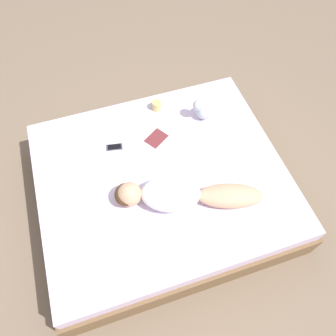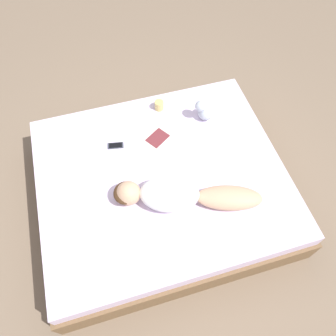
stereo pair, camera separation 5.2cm
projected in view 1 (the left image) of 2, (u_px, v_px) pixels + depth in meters
ground_plane at (162, 198)px, 3.29m from camera, size 12.00×12.00×0.00m
bed at (162, 187)px, 3.09m from camera, size 1.92×2.22×0.46m
person at (178, 194)px, 2.68m from camera, size 0.59×1.23×0.23m
open_magazine at (165, 144)px, 3.06m from camera, size 0.54×0.49×0.01m
coffee_mug at (157, 105)px, 3.26m from camera, size 0.12×0.09×0.10m
cell_phone at (114, 147)px, 3.05m from camera, size 0.09×0.16×0.01m
plush_toy at (202, 110)px, 3.16m from camera, size 0.17×0.19×0.23m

